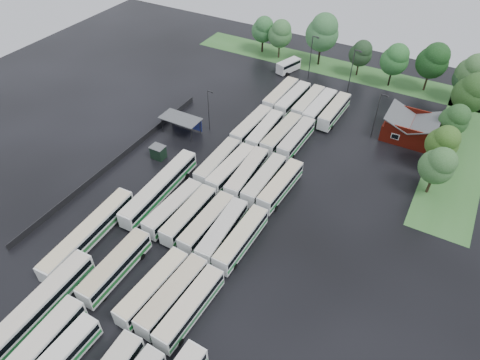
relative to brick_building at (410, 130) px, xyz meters
The scene contains 54 objects.
ground 49.08m from the brick_building, 119.30° to the right, with size 160.00×160.00×0.00m, color black.
brick_building is the anchor object (origin of this frame).
wash_shed 46.14m from the brick_building, 153.27° to the right, with size 8.20×4.20×3.58m.
utility_hut 50.26m from the brick_building, 143.11° to the right, with size 2.70×2.20×2.62m.
grass_strip_north 31.19m from the brick_building, 134.96° to the left, with size 80.00×10.00×0.01m, color #376D2E.
grass_strip_east 10.17m from the brick_building, ahead, with size 10.00×50.00×0.01m, color #376D2E.
west_fence 57.83m from the brick_building, 143.04° to the right, with size 0.10×50.00×1.20m, color #2D2D30.
bus_r0c0 74.16m from the brick_building, 112.54° to the right, with size 3.17×12.90×3.57m.
bus_r1c0 61.99m from the brick_building, 117.45° to the right, with size 2.84×12.71×3.53m.
bus_r1c2 59.32m from the brick_building, 111.59° to the right, with size 3.29×12.60×3.47m.
bus_r1c3 57.97m from the brick_building, 108.89° to the right, with size 3.17×12.66×3.50m.
bus_r1c4 57.42m from the brick_building, 105.90° to the right, with size 2.99×12.43×3.44m.
bus_r2c0 50.26m from the brick_building, 124.37° to the right, with size 3.25×12.49×3.44m.
bus_r2c1 48.62m from the brick_building, 121.36° to the right, with size 2.70×12.28×3.41m.
bus_r2c2 46.94m from the brick_building, 117.81° to the right, with size 2.87×12.34×3.42m.
bus_r2c3 45.86m from the brick_building, 114.31° to the right, with size 3.24×12.54×3.46m.
bus_r2c4 44.60m from the brick_building, 110.50° to the right, with size 2.82×12.47×3.46m.
bus_r3c0 39.71m from the brick_building, 135.49° to the right, with size 2.74×12.42×3.45m.
bus_r3c1 37.90m from the brick_building, 131.68° to the right, with size 3.16×12.66×3.50m.
bus_r3c2 35.75m from the brick_building, 128.11° to the right, with size 3.32×12.88×3.55m.
bus_r3c3 33.74m from the brick_building, 123.62° to the right, with size 2.76×12.44×3.45m.
bus_r3c4 32.08m from the brick_building, 119.05° to the right, with size 3.17×12.47×3.44m.
bus_r4c0 31.92m from the brick_building, 152.94° to the right, with size 3.02×12.65×3.50m.
bus_r4c1 29.24m from the brick_building, 149.83° to the right, with size 2.89×12.33×3.42m.
bus_r4c2 26.10m from the brick_building, 146.73° to the right, with size 3.28×12.89×3.56m.
bus_r4c3 23.42m from the brick_building, 143.19° to the right, with size 2.87×12.42×3.44m.
bus_r5c0 28.47m from the brick_building, behind, with size 2.96×12.83×3.56m.
bus_r5c1 25.36m from the brick_building, behind, with size 3.19×12.80×3.54m.
bus_r5c2 21.86m from the brick_building, behind, with size 2.97×12.36×3.42m.
bus_r5c3 18.98m from the brick_building, behind, with size 3.22×12.84×3.55m.
bus_r5c4 15.72m from the brick_building, behind, with size 3.05×12.49×3.45m.
artic_bus_west_a 73.27m from the brick_building, 116.70° to the right, with size 3.18×18.95×3.50m.
artic_bus_west_b 50.97m from the brick_building, 130.78° to the right, with size 3.17×18.92×3.50m.
artic_bus_west_c 63.64m from the brick_building, 124.90° to the right, with size 3.41×18.66×3.44m.
minibus 36.21m from the brick_building, 156.69° to the left, with size 4.39×7.01×2.88m.
tree_north_0 49.22m from the brick_building, 154.15° to the left, with size 6.03×6.02×9.97m.
tree_north_1 44.01m from the brick_building, 152.16° to the left, with size 6.27×6.27×10.38m.
tree_north_2 35.96m from the brick_building, 142.05° to the left, with size 8.19×8.19×13.57m.
tree_north_3 27.42m from the brick_building, 129.66° to the left, with size 5.57×5.57×9.22m.
tree_north_4 22.02m from the brick_building, 114.67° to the left, with size 6.46×6.46×10.69m.
tree_north_5 22.17m from the brick_building, 92.67° to the left, with size 7.16×7.16×11.86m.
tree_north_6 22.21m from the brick_building, 69.08° to the left, with size 7.09×7.09×11.75m.
tree_east_0 17.24m from the brick_building, 65.62° to the right, with size 5.88×5.88×9.73m.
tree_east_1 11.04m from the brick_building, 50.40° to the right, with size 5.73×5.73×9.50m.
tree_east_2 8.31m from the brick_building, 10.75° to the left, with size 5.52×5.52×9.14m.
tree_east_3 14.56m from the brick_building, 50.12° to the left, with size 7.20×7.20×11.92m.
tree_east_4 21.42m from the brick_building, 70.85° to the left, with size 5.75×5.75×9.53m.
lamp_post_ne 8.31m from the brick_building, 151.75° to the right, with size 1.53×0.30×9.92m.
lamp_post_nw 40.72m from the brick_building, 154.74° to the right, with size 1.41×0.28×9.17m.
lamp_post_back_w 30.59m from the brick_building, 153.91° to the left, with size 1.68×0.33×10.91m.
lamp_post_back_e 20.24m from the brick_building, 146.00° to the left, with size 1.67×0.33×10.84m.
puddle_0 69.32m from the brick_building, 113.40° to the right, with size 3.64×3.64×0.01m, color black.
puddle_2 55.07m from the brick_building, 128.21° to the right, with size 7.54×7.54×0.01m, color black.
puddle_3 50.35m from the brick_building, 110.43° to the right, with size 4.35×4.35×0.01m, color black.
Camera 1 is at (28.98, -36.17, 50.93)m, focal length 32.00 mm.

